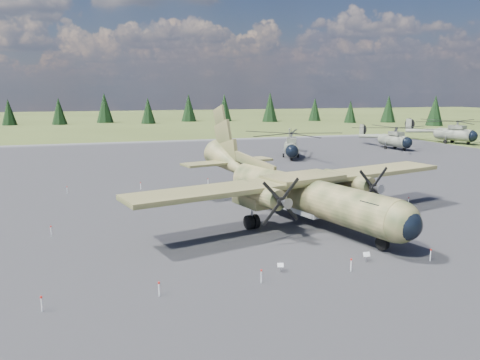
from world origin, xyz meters
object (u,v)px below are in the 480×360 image
object	(u,v)px
transport_plane	(294,186)
helicopter_far	(455,127)
helicopter_mid	(395,134)
helicopter_near	(291,140)

from	to	relation	value
transport_plane	helicopter_far	size ratio (longest dim) A/B	1.24
helicopter_far	helicopter_mid	bearing A→B (deg)	176.61
helicopter_near	helicopter_far	distance (m)	44.58
helicopter_mid	transport_plane	bearing A→B (deg)	-140.23
helicopter_near	helicopter_mid	size ratio (longest dim) A/B	1.07
transport_plane	helicopter_mid	bearing A→B (deg)	31.87
helicopter_far	transport_plane	bearing A→B (deg)	-160.48
transport_plane	helicopter_near	size ratio (longest dim) A/B	1.39
transport_plane	helicopter_mid	size ratio (longest dim) A/B	1.48
helicopter_near	helicopter_far	size ratio (longest dim) A/B	0.90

